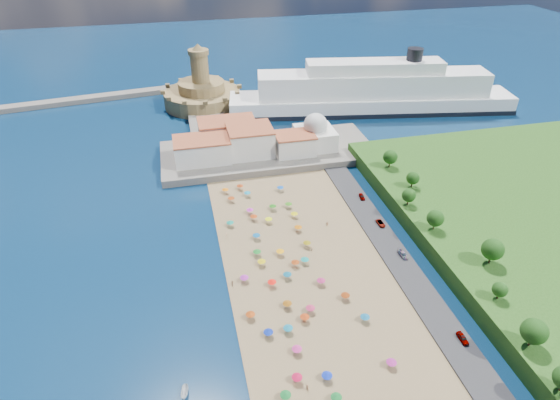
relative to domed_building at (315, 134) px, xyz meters
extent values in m
plane|color=#071938|center=(-30.00, -71.00, -8.97)|extent=(700.00, 700.00, 0.00)
cube|color=#59544C|center=(-20.00, 2.00, -7.47)|extent=(90.00, 36.00, 3.00)
cube|color=#59544C|center=(-42.00, 37.00, -7.77)|extent=(18.00, 70.00, 2.40)
cube|color=#59544C|center=(-140.00, 82.00, -7.67)|extent=(199.03, 34.77, 2.60)
cube|color=silver|center=(-48.00, -2.00, -1.47)|extent=(22.00, 14.00, 9.00)
cube|color=silver|center=(-28.00, 0.00, -0.47)|extent=(18.00, 16.00, 11.00)
cube|color=silver|center=(-10.00, -4.00, -1.97)|extent=(16.00, 12.00, 8.00)
cube|color=silver|center=(-36.00, 12.00, -0.97)|extent=(24.00, 14.00, 10.00)
cube|color=silver|center=(0.00, 0.00, -1.97)|extent=(16.00, 16.00, 8.00)
sphere|color=silver|center=(0.00, 0.00, 4.03)|extent=(10.00, 10.00, 10.00)
cylinder|color=silver|center=(0.00, 0.00, 7.83)|extent=(1.20, 1.20, 1.60)
cylinder|color=#9B804D|center=(-42.00, 67.00, -4.97)|extent=(40.00, 40.00, 8.00)
cylinder|color=#9B804D|center=(-42.00, 67.00, 1.53)|extent=(24.00, 24.00, 5.00)
cylinder|color=#9B804D|center=(-42.00, 67.00, 11.03)|extent=(9.00, 9.00, 14.00)
cylinder|color=#9B804D|center=(-42.00, 67.00, 19.23)|extent=(10.40, 10.40, 2.40)
cone|color=#9B804D|center=(-42.00, 67.00, 21.93)|extent=(6.00, 6.00, 3.00)
cube|color=black|center=(42.05, 39.42, -7.80)|extent=(147.31, 45.32, 2.34)
cube|color=white|center=(42.05, 39.42, -4.63)|extent=(146.26, 44.77, 8.68)
cube|color=white|center=(42.05, 39.42, 5.50)|extent=(117.07, 36.19, 11.58)
cube|color=white|center=(42.05, 39.42, 14.18)|extent=(68.85, 24.44, 5.79)
cylinder|color=black|center=(61.09, 36.24, 19.97)|extent=(7.72, 7.72, 5.79)
cylinder|color=gray|center=(-15.08, -96.11, -7.72)|extent=(0.07, 0.07, 2.00)
cone|color=#0F5F8F|center=(-15.08, -96.11, -6.82)|extent=(2.50, 2.50, 0.60)
cylinder|color=gray|center=(-22.04, -80.37, -7.72)|extent=(0.07, 0.07, 2.00)
cone|color=#A8245D|center=(-22.04, -80.37, -6.82)|extent=(2.50, 2.50, 0.60)
cylinder|color=gray|center=(-36.84, -68.43, -7.72)|extent=(0.07, 0.07, 2.00)
cone|color=gold|center=(-36.84, -68.43, -6.82)|extent=(2.50, 2.50, 0.60)
cylinder|color=gray|center=(-34.89, -44.71, -7.72)|extent=(0.07, 0.07, 2.00)
cone|color=#B43B0E|center=(-34.89, -44.71, -6.82)|extent=(2.50, 2.50, 0.60)
cylinder|color=gray|center=(-36.31, -23.61, -7.72)|extent=(0.07, 0.07, 2.00)
cone|color=#9A330E|center=(-36.31, -23.61, -6.82)|extent=(2.50, 2.50, 0.60)
cylinder|color=gray|center=(-27.95, -89.87, -7.72)|extent=(0.07, 0.07, 2.00)
cone|color=#B42651|center=(-27.95, -89.87, -6.82)|extent=(2.50, 2.50, 0.60)
cylinder|color=gray|center=(-30.37, -65.01, -7.72)|extent=(0.07, 0.07, 2.00)
cone|color=#F29D0A|center=(-30.37, -65.01, -6.82)|extent=(2.50, 2.50, 0.60)
cylinder|color=gray|center=(-21.20, -62.82, -7.72)|extent=(0.07, 0.07, 2.00)
cone|color=olive|center=(-21.20, -62.82, -6.82)|extent=(2.50, 2.50, 0.60)
cylinder|color=gray|center=(-36.85, -109.64, -7.72)|extent=(0.07, 0.07, 2.00)
cone|color=#B40E37|center=(-36.85, -109.64, -6.82)|extent=(2.50, 2.50, 0.60)
cylinder|color=gray|center=(-21.00, -46.23, -7.72)|extent=(0.07, 0.07, 2.00)
cone|color=yellow|center=(-21.00, -46.23, -6.82)|extent=(2.50, 2.50, 0.60)
cylinder|color=gray|center=(-40.73, -31.46, -7.72)|extent=(0.07, 0.07, 2.00)
cone|color=#9F390E|center=(-40.73, -31.46, -6.82)|extent=(2.50, 2.50, 0.60)
cylinder|color=gray|center=(-30.75, -75.72, -7.72)|extent=(0.07, 0.07, 2.00)
cone|color=#0D5A78|center=(-30.75, -75.72, -6.82)|extent=(2.50, 2.50, 0.60)
cylinder|color=gray|center=(-35.35, -95.21, -7.72)|extent=(0.07, 0.07, 2.00)
cone|color=#0F6E8D|center=(-35.35, -95.21, -6.82)|extent=(2.50, 2.50, 0.60)
cylinder|color=gray|center=(-34.43, -29.13, -7.72)|extent=(0.07, 0.07, 2.00)
cone|color=#10789A|center=(-34.43, -29.13, -6.82)|extent=(2.50, 2.50, 0.60)
cylinder|color=gray|center=(-43.25, -46.50, -7.72)|extent=(0.07, 0.07, 2.00)
cone|color=#0D7864|center=(-43.25, -46.50, -6.82)|extent=(2.50, 2.50, 0.60)
cylinder|color=gray|center=(-40.45, -95.37, -7.72)|extent=(0.07, 0.07, 2.00)
cone|color=#0B249B|center=(-40.45, -95.37, -6.82)|extent=(2.50, 2.50, 0.60)
cylinder|color=gray|center=(-29.84, -116.44, -7.72)|extent=(0.07, 0.07, 2.00)
cone|color=#116325|center=(-29.84, -116.44, -6.82)|extent=(2.50, 2.50, 0.60)
cylinder|color=gray|center=(-33.52, -86.89, -7.72)|extent=(0.07, 0.07, 2.00)
cone|color=#874C0C|center=(-33.52, -86.89, -6.82)|extent=(2.50, 2.50, 0.60)
cylinder|color=gray|center=(-21.75, -28.16, -7.72)|extent=(0.07, 0.07, 2.00)
cone|color=blue|center=(-21.75, -28.16, -6.82)|extent=(2.50, 2.50, 0.60)
cylinder|color=gray|center=(-14.36, -110.72, -7.72)|extent=(0.07, 0.07, 2.00)
cone|color=#A52380|center=(-14.36, -110.72, -6.82)|extent=(2.50, 2.50, 0.60)
cylinder|color=gray|center=(-34.85, -101.99, -7.72)|extent=(0.07, 0.07, 2.00)
cone|color=#BC2877|center=(-34.85, -101.99, -6.82)|extent=(2.50, 2.50, 0.60)
cylinder|color=gray|center=(-27.22, -39.95, -7.72)|extent=(0.07, 0.07, 2.00)
cone|color=#1F7214|center=(-27.22, -39.95, -6.82)|extent=(2.50, 2.50, 0.60)
cylinder|color=gray|center=(-42.05, -25.09, -7.72)|extent=(0.07, 0.07, 2.00)
cone|color=orange|center=(-42.05, -25.09, -6.82)|extent=(2.50, 2.50, 0.60)
cylinder|color=gray|center=(-30.26, -92.56, -7.72)|extent=(0.07, 0.07, 2.00)
cone|color=#AA350D|center=(-30.26, -92.56, -6.82)|extent=(2.50, 2.50, 0.60)
cylinder|color=gray|center=(-37.32, -63.57, -7.72)|extent=(0.07, 0.07, 2.00)
cone|color=#147121|center=(-37.32, -63.57, -6.82)|extent=(2.50, 2.50, 0.60)
cylinder|color=gray|center=(-35.75, -77.84, -7.72)|extent=(0.07, 0.07, 2.00)
cone|color=#FF150B|center=(-35.75, -77.84, -6.82)|extent=(2.50, 2.50, 0.60)
cylinder|color=gray|center=(-43.78, -88.50, -7.72)|extent=(0.07, 0.07, 2.00)
cone|color=#A33C0D|center=(-43.78, -88.50, -6.82)|extent=(2.50, 2.50, 0.60)
cylinder|color=gray|center=(-21.47, -39.83, -7.72)|extent=(0.07, 0.07, 2.00)
cone|color=#328217|center=(-21.47, -39.83, -6.82)|extent=(2.50, 2.50, 0.60)
cylinder|color=gray|center=(-21.74, -54.13, -7.72)|extent=(0.07, 0.07, 2.00)
cone|color=#CB6809|center=(-21.74, -54.13, -6.82)|extent=(2.50, 2.50, 0.60)
cylinder|color=gray|center=(-27.16, -71.09, -7.72)|extent=(0.07, 0.07, 2.00)
cone|color=#99380D|center=(-27.16, -71.09, -6.82)|extent=(2.50, 2.50, 0.60)
cylinder|color=gray|center=(-24.05, -70.47, -7.72)|extent=(0.07, 0.07, 2.00)
cone|color=#0E867F|center=(-24.05, -70.47, -6.82)|extent=(2.50, 2.50, 0.60)
cylinder|color=gray|center=(-30.12, -110.73, -7.72)|extent=(0.07, 0.07, 2.00)
cone|color=#0D28B3|center=(-30.12, -110.73, -6.82)|extent=(2.50, 2.50, 0.60)
cylinder|color=gray|center=(-40.42, -113.42, -7.72)|extent=(0.07, 0.07, 2.00)
cone|color=#116427|center=(-40.42, -113.42, -6.82)|extent=(2.50, 2.50, 0.60)
cylinder|color=gray|center=(-17.36, -87.49, -7.72)|extent=(0.07, 0.07, 2.00)
cone|color=#85310C|center=(-17.36, -87.49, -6.82)|extent=(2.50, 2.50, 0.60)
cylinder|color=gray|center=(-43.03, -74.23, -7.72)|extent=(0.07, 0.07, 2.00)
cone|color=purple|center=(-43.03, -74.23, -6.82)|extent=(2.50, 2.50, 0.60)
cylinder|color=gray|center=(-30.25, -47.38, -7.72)|extent=(0.07, 0.07, 2.00)
cone|color=#EFFF0D|center=(-30.25, -47.38, -6.82)|extent=(2.50, 2.50, 0.60)
cylinder|color=gray|center=(-35.47, -40.45, -7.72)|extent=(0.07, 0.07, 2.00)
cone|color=#BD28AC|center=(-35.47, -40.45, -6.82)|extent=(2.50, 2.50, 0.60)
cylinder|color=gray|center=(-35.96, -55.38, -7.72)|extent=(0.07, 0.07, 2.00)
cone|color=#0B5B9A|center=(-35.96, -55.38, -6.82)|extent=(2.50, 2.50, 0.60)
imported|color=tan|center=(-46.56, -75.02, -7.81)|extent=(0.87, 1.02, 1.84)
imported|color=tan|center=(-45.29, -52.25, -7.88)|extent=(0.78, 1.17, 1.68)
imported|color=tan|center=(-30.01, -92.73, -7.94)|extent=(0.88, 0.90, 1.56)
imported|color=tan|center=(-11.50, -53.58, -7.92)|extent=(1.49, 1.23, 1.60)
imported|color=tan|center=(-35.11, -112.15, -7.90)|extent=(0.67, 1.57, 1.65)
imported|color=tan|center=(-20.34, -65.43, -7.84)|extent=(0.51, 0.70, 1.76)
imported|color=white|center=(-61.81, -107.08, -8.21)|extent=(2.15, 4.16, 1.53)
imported|color=gray|center=(6.00, -40.47, -7.58)|extent=(2.14, 4.23, 1.38)
imported|color=gray|center=(6.00, -74.37, -7.62)|extent=(2.04, 4.58, 1.30)
imported|color=gray|center=(6.00, -107.72, -7.57)|extent=(1.73, 4.15, 1.40)
imported|color=gray|center=(6.00, -57.53, -7.67)|extent=(2.18, 4.45, 1.22)
cylinder|color=#382314|center=(16.48, -116.42, -1.30)|extent=(0.50, 0.50, 3.34)
sphere|color=#14380F|center=(16.48, -116.42, 1.70)|extent=(6.01, 6.01, 6.01)
cylinder|color=#382314|center=(18.61, -101.38, -1.88)|extent=(0.50, 0.50, 2.19)
sphere|color=#14380F|center=(18.61, -101.38, 0.10)|extent=(3.95, 3.95, 3.95)
cylinder|color=#382314|center=(24.84, -88.41, -1.25)|extent=(0.50, 0.50, 3.45)
sphere|color=#14380F|center=(24.84, -88.41, 1.86)|extent=(6.22, 6.22, 6.22)
cylinder|color=#382314|center=(17.50, -70.14, -1.50)|extent=(0.50, 0.50, 2.95)
sphere|color=#14380F|center=(17.50, -70.14, 1.15)|extent=(5.31, 5.31, 5.31)
cylinder|color=#382314|center=(15.93, -55.39, -1.68)|extent=(0.50, 0.50, 2.59)
sphere|color=#14380F|center=(15.93, -55.39, 0.66)|extent=(4.67, 4.67, 4.67)
cylinder|color=#382314|center=(22.56, -45.06, -1.68)|extent=(0.50, 0.50, 2.58)
sphere|color=#14380F|center=(22.56, -45.06, 0.64)|extent=(4.65, 4.65, 4.65)
cylinder|color=#382314|center=(20.96, -29.41, -1.45)|extent=(0.50, 0.50, 3.05)
sphere|color=#14380F|center=(20.96, -29.41, 1.29)|extent=(5.49, 5.49, 5.49)
camera|label=1|loc=(-55.79, -174.10, 83.40)|focal=30.00mm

